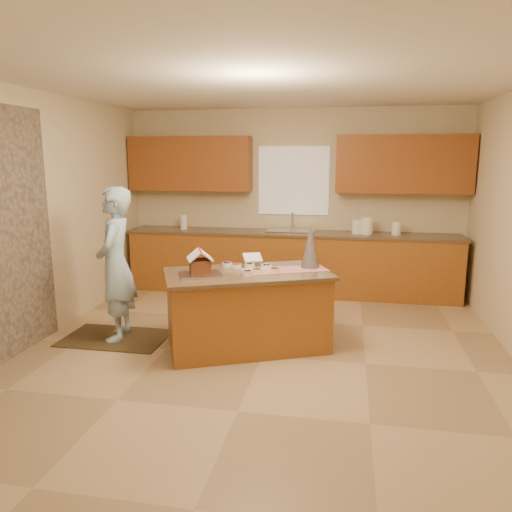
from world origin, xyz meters
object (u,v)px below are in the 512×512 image
Objects in this scene: island_base at (247,312)px; gingerbread_house at (200,264)px; boy at (116,265)px; tinsel_tree at (310,245)px.

gingerbread_house is (-0.43, -0.24, 0.55)m from island_base.
boy reaches higher than island_base.
island_base is 1.53m from boy.
island_base is at bearing 78.31° from boy.
boy is (-1.46, -0.01, 0.46)m from island_base.
gingerbread_house is at bearing -174.81° from island_base.
tinsel_tree is at bearing 3.67° from island_base.
boy is at bearing 156.56° from island_base.
tinsel_tree is 1.20m from gingerbread_house.
tinsel_tree reaches higher than island_base.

